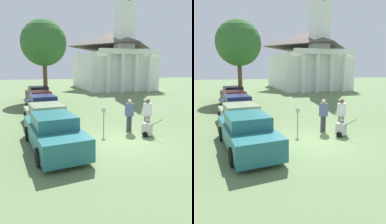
# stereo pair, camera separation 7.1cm
# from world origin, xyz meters

# --- Properties ---
(ground_plane) EXTENTS (120.00, 120.00, 0.00)m
(ground_plane) POSITION_xyz_m (0.00, 0.00, 0.00)
(ground_plane) COLOR #607A4C
(parked_car_teal) EXTENTS (2.37, 5.05, 1.53)m
(parked_car_teal) POSITION_xyz_m (-2.95, 0.09, 0.71)
(parked_car_teal) COLOR #23666B
(parked_car_teal) RESTS_ON ground_plane
(parked_car_sage) EXTENTS (2.57, 5.35, 1.38)m
(parked_car_sage) POSITION_xyz_m (-2.95, 3.64, 0.66)
(parked_car_sage) COLOR gray
(parked_car_sage) RESTS_ON ground_plane
(parked_car_navy) EXTENTS (2.44, 5.09, 1.49)m
(parked_car_navy) POSITION_xyz_m (-2.95, 6.95, 0.71)
(parked_car_navy) COLOR #19234C
(parked_car_navy) RESTS_ON ground_plane
(parked_car_maroon) EXTENTS (2.43, 5.31, 1.44)m
(parked_car_maroon) POSITION_xyz_m (-2.95, 10.48, 0.69)
(parked_car_maroon) COLOR maroon
(parked_car_maroon) RESTS_ON ground_plane
(parked_car_black) EXTENTS (2.58, 5.49, 1.55)m
(parked_car_black) POSITION_xyz_m (-2.95, 14.11, 0.72)
(parked_car_black) COLOR black
(parked_car_black) RESTS_ON ground_plane
(parking_meter) EXTENTS (0.18, 0.09, 1.37)m
(parking_meter) POSITION_xyz_m (-0.21, 1.48, 0.96)
(parking_meter) COLOR slate
(parking_meter) RESTS_ON ground_plane
(person_worker) EXTENTS (0.45, 0.28, 1.77)m
(person_worker) POSITION_xyz_m (1.23, 1.46, 1.01)
(person_worker) COLOR #3F3F47
(person_worker) RESTS_ON ground_plane
(person_supervisor) EXTENTS (0.47, 0.37, 1.80)m
(person_supervisor) POSITION_xyz_m (2.13, 1.16, 1.03)
(person_supervisor) COLOR gray
(person_supervisor) RESTS_ON ground_plane
(equipment_cart) EXTENTS (0.74, 0.91, 1.00)m
(equipment_cart) POSITION_xyz_m (1.74, 0.43, 0.39)
(equipment_cart) COLOR #B2B2AD
(equipment_cart) RESTS_ON ground_plane
(church) EXTENTS (10.67, 14.75, 23.29)m
(church) POSITION_xyz_m (9.82, 26.35, 5.29)
(church) COLOR white
(church) RESTS_ON ground_plane
(shade_tree) EXTENTS (4.65, 4.65, 8.23)m
(shade_tree) POSITION_xyz_m (-2.10, 14.87, 5.87)
(shade_tree) COLOR brown
(shade_tree) RESTS_ON ground_plane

